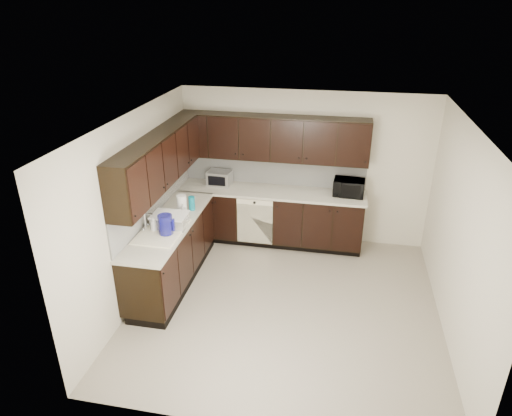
% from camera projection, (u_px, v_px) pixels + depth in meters
% --- Properties ---
extents(floor, '(4.00, 4.00, 0.00)m').
position_uv_depth(floor, '(285.00, 305.00, 6.15)').
color(floor, gray).
rests_on(floor, ground).
extents(ceiling, '(4.00, 4.00, 0.00)m').
position_uv_depth(ceiling, '(291.00, 122.00, 5.10)').
color(ceiling, white).
rests_on(ceiling, wall_back).
extents(wall_back, '(4.00, 0.02, 2.50)m').
position_uv_depth(wall_back, '(304.00, 168.00, 7.40)').
color(wall_back, beige).
rests_on(wall_back, floor).
extents(wall_left, '(0.02, 4.00, 2.50)m').
position_uv_depth(wall_left, '(137.00, 209.00, 5.97)').
color(wall_left, beige).
rests_on(wall_left, floor).
extents(wall_right, '(0.02, 4.00, 2.50)m').
position_uv_depth(wall_right, '(460.00, 237.00, 5.27)').
color(wall_right, beige).
rests_on(wall_right, floor).
extents(wall_front, '(4.00, 0.02, 2.50)m').
position_uv_depth(wall_front, '(257.00, 326.00, 3.84)').
color(wall_front, beige).
rests_on(wall_front, floor).
extents(lower_cabinets, '(3.00, 2.80, 0.90)m').
position_uv_depth(lower_cabinets, '(232.00, 233.00, 7.14)').
color(lower_cabinets, black).
rests_on(lower_cabinets, floor).
extents(countertop, '(3.03, 2.83, 0.04)m').
position_uv_depth(countertop, '(231.00, 204.00, 6.92)').
color(countertop, beige).
rests_on(countertop, lower_cabinets).
extents(backsplash, '(3.00, 2.80, 0.48)m').
position_uv_depth(backsplash, '(221.00, 182.00, 7.04)').
color(backsplash, beige).
rests_on(backsplash, countertop).
extents(upper_cabinets, '(3.00, 2.80, 0.70)m').
position_uv_depth(upper_cabinets, '(225.00, 148.00, 6.67)').
color(upper_cabinets, black).
rests_on(upper_cabinets, wall_back).
extents(dishwasher, '(0.58, 0.04, 0.78)m').
position_uv_depth(dishwasher, '(255.00, 219.00, 7.30)').
color(dishwasher, '#F4EAC7').
rests_on(dishwasher, lower_cabinets).
extents(sink, '(0.54, 0.82, 0.42)m').
position_uv_depth(sink, '(162.00, 236.00, 6.06)').
color(sink, '#F4EAC7').
rests_on(sink, countertop).
extents(microwave, '(0.49, 0.35, 0.26)m').
position_uv_depth(microwave, '(349.00, 187.00, 7.11)').
color(microwave, black).
rests_on(microwave, countertop).
extents(soap_bottle_a, '(0.13, 0.13, 0.21)m').
position_uv_depth(soap_bottle_a, '(183.00, 211.00, 6.38)').
color(soap_bottle_a, gray).
rests_on(soap_bottle_a, countertop).
extents(soap_bottle_b, '(0.09, 0.09, 0.22)m').
position_uv_depth(soap_bottle_b, '(154.00, 224.00, 6.02)').
color(soap_bottle_b, gray).
rests_on(soap_bottle_b, countertop).
extents(toaster_oven, '(0.40, 0.31, 0.24)m').
position_uv_depth(toaster_oven, '(220.00, 178.00, 7.52)').
color(toaster_oven, silver).
rests_on(toaster_oven, countertop).
extents(storage_bin, '(0.47, 0.37, 0.18)m').
position_uv_depth(storage_bin, '(170.00, 221.00, 6.16)').
color(storage_bin, white).
rests_on(storage_bin, countertop).
extents(blue_pitcher, '(0.22, 0.22, 0.28)m').
position_uv_depth(blue_pitcher, '(166.00, 225.00, 5.92)').
color(blue_pitcher, '#0F0E84').
rests_on(blue_pitcher, countertop).
extents(teal_tumbler, '(0.11, 0.11, 0.20)m').
position_uv_depth(teal_tumbler, '(192.00, 203.00, 6.64)').
color(teal_tumbler, '#0D7A90').
rests_on(teal_tumbler, countertop).
extents(paper_towel_roll, '(0.18, 0.18, 0.30)m').
position_uv_depth(paper_towel_roll, '(182.00, 205.00, 6.46)').
color(paper_towel_roll, white).
rests_on(paper_towel_roll, countertop).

